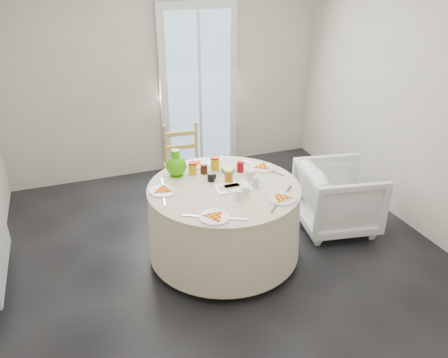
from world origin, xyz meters
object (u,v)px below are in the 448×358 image
object	(u,v)px
table	(224,221)
armchair	(338,193)
wooden_chair	(184,166)
green_pitcher	(176,161)

from	to	relation	value
table	armchair	world-z (taller)	armchair
table	wooden_chair	bearing A→B (deg)	93.77
table	wooden_chair	world-z (taller)	wooden_chair
table	green_pitcher	size ratio (longest dim) A/B	5.64
table	green_pitcher	bearing A→B (deg)	132.13
table	armchair	bearing A→B (deg)	2.72
armchair	green_pitcher	xyz separation A→B (m)	(-1.59, 0.31, 0.48)
armchair	green_pitcher	bearing A→B (deg)	89.41
table	green_pitcher	world-z (taller)	green_pitcher
wooden_chair	armchair	distance (m)	1.67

